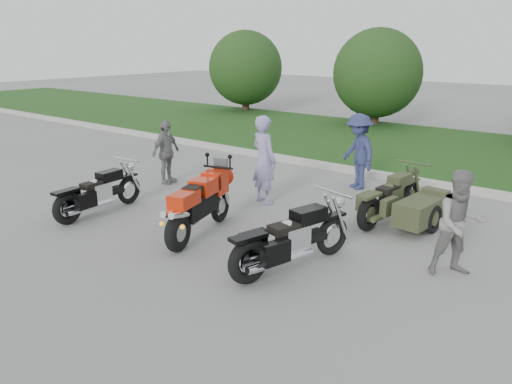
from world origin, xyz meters
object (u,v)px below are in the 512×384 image
Objects in this scene: cruiser_left at (96,194)px; person_stripe at (264,160)px; cruiser_right at (289,241)px; person_grey at (460,223)px; cruiser_sidecar at (408,206)px; person_back at (166,152)px; person_denim at (358,152)px; sportbike_red at (199,203)px.

cruiser_left is 1.14× the size of person_stripe.
person_grey is at bearing 49.69° from cruiser_right.
cruiser_sidecar is at bearing 27.23° from cruiser_left.
person_stripe is at bearing 125.49° from person_grey.
cruiser_sidecar is (0.68, 2.99, -0.06)m from cruiser_right.
cruiser_sidecar is 6.01m from person_back.
cruiser_sidecar is 1.18× the size of person_stripe.
person_denim is (-1.99, 1.78, 0.49)m from cruiser_sidecar.
sportbike_red is at bearing -170.02° from cruiser_right.
person_denim reaches higher than cruiser_right.
cruiser_left is 3.57m from person_stripe.
person_stripe is at bearing -82.56° from person_denim.
person_stripe is 1.07× the size of person_denim.
cruiser_sidecar is at bearing -9.32° from person_denim.
cruiser_left is 6.20m from cruiser_sidecar.
person_stripe is at bearing 148.19° from cruiser_right.
cruiser_left is at bearing -90.24° from person_denim.
cruiser_right is 3.47m from person_stripe.
person_denim is at bearing 93.87° from person_grey.
sportbike_red is 3.96m from cruiser_sidecar.
cruiser_sidecar is at bearing -90.80° from person_back.
cruiser_right is 2.57m from person_grey.
cruiser_sidecar is at bearing -154.44° from person_stripe.
cruiser_sidecar is 1.45× the size of person_back.
cruiser_right is at bearing -1.10° from cruiser_left.
sportbike_red is at bearing 155.77° from person_grey.
cruiser_left is at bearing -172.68° from person_back.
cruiser_right is 1.31× the size of person_denim.
cruiser_left is 1.22× the size of person_denim.
person_denim reaches higher than cruiser_sidecar.
cruiser_sidecar is at bearing 90.72° from person_grey.
person_grey is at bearing 10.12° from cruiser_left.
sportbike_red is 4.36m from person_grey.
sportbike_red is at bearing -128.92° from cruiser_sidecar.
cruiser_left is 2.65m from person_back.
person_back is at bearing 20.89° from person_stripe.
sportbike_red is 1.40× the size of person_back.
person_denim is at bearing 52.43° from cruiser_left.
sportbike_red is 0.97× the size of cruiser_sidecar.
person_stripe reaches higher than cruiser_sidecar.
person_grey is at bearing -103.95° from person_back.
cruiser_left is 0.96× the size of cruiser_sidecar.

